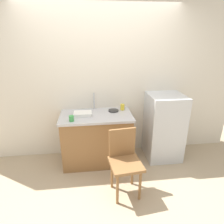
# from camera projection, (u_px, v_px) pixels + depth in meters

# --- Properties ---
(ground_plane) EXTENTS (8.00, 8.00, 0.00)m
(ground_plane) POSITION_uv_depth(u_px,v_px,m) (107.00, 186.00, 2.80)
(ground_plane) COLOR tan
(back_wall) EXTENTS (4.80, 0.10, 2.58)m
(back_wall) POSITION_uv_depth(u_px,v_px,m) (101.00, 83.00, 3.26)
(back_wall) COLOR silver
(back_wall) RESTS_ON ground_plane
(cabinet_base) EXTENTS (1.10, 0.60, 0.82)m
(cabinet_base) POSITION_uv_depth(u_px,v_px,m) (97.00, 139.00, 3.24)
(cabinet_base) COLOR olive
(cabinet_base) RESTS_ON ground_plane
(countertop) EXTENTS (1.14, 0.64, 0.04)m
(countertop) POSITION_uv_depth(u_px,v_px,m) (96.00, 116.00, 3.09)
(countertop) COLOR #B7B7BC
(countertop) RESTS_ON cabinet_base
(faucet) EXTENTS (0.02, 0.02, 0.29)m
(faucet) POSITION_uv_depth(u_px,v_px,m) (94.00, 101.00, 3.26)
(faucet) COLOR #B7B7BC
(faucet) RESTS_ON countertop
(refrigerator) EXTENTS (0.58, 0.57, 1.13)m
(refrigerator) POSITION_uv_depth(u_px,v_px,m) (164.00, 127.00, 3.32)
(refrigerator) COLOR silver
(refrigerator) RESTS_ON ground_plane
(chair) EXTENTS (0.44, 0.44, 0.89)m
(chair) POSITION_uv_depth(u_px,v_px,m) (125.00, 160.00, 2.55)
(chair) COLOR olive
(chair) RESTS_ON ground_plane
(dish_tray) EXTENTS (0.28, 0.20, 0.05)m
(dish_tray) POSITION_uv_depth(u_px,v_px,m) (83.00, 114.00, 3.04)
(dish_tray) COLOR white
(dish_tray) RESTS_ON countertop
(hotplate) EXTENTS (0.17, 0.17, 0.02)m
(hotplate) POSITION_uv_depth(u_px,v_px,m) (113.00, 111.00, 3.21)
(hotplate) COLOR #2D2D2D
(hotplate) RESTS_ON countertop
(cup_yellow) EXTENTS (0.07, 0.07, 0.10)m
(cup_yellow) POSITION_uv_depth(u_px,v_px,m) (122.00, 107.00, 3.26)
(cup_yellow) COLOR yellow
(cup_yellow) RESTS_ON countertop
(cup_green) EXTENTS (0.07, 0.07, 0.09)m
(cup_green) POSITION_uv_depth(u_px,v_px,m) (71.00, 118.00, 2.82)
(cup_green) COLOR green
(cup_green) RESTS_ON countertop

